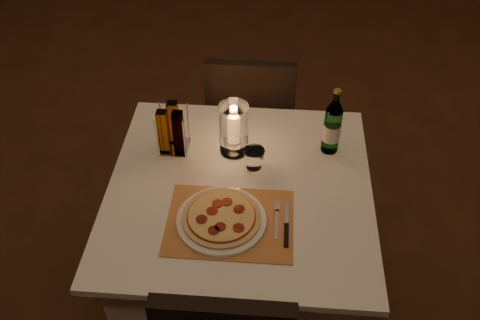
# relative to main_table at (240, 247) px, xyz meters

# --- Properties ---
(floor) EXTENTS (8.00, 10.00, 0.02)m
(floor) POSITION_rel_main_table_xyz_m (0.07, 0.70, -0.38)
(floor) COLOR #442415
(floor) RESTS_ON ground
(main_table) EXTENTS (1.00, 1.00, 0.74)m
(main_table) POSITION_rel_main_table_xyz_m (0.00, 0.00, 0.00)
(main_table) COLOR white
(main_table) RESTS_ON ground
(chair_far) EXTENTS (0.42, 0.42, 0.90)m
(chair_far) POSITION_rel_main_table_xyz_m (0.00, 0.71, 0.18)
(chair_far) COLOR black
(chair_far) RESTS_ON ground
(placemat) EXTENTS (0.45, 0.34, 0.00)m
(placemat) POSITION_rel_main_table_xyz_m (-0.02, -0.18, 0.37)
(placemat) COLOR #C17C43
(placemat) RESTS_ON main_table
(plate) EXTENTS (0.32, 0.32, 0.01)m
(plate) POSITION_rel_main_table_xyz_m (-0.05, -0.18, 0.38)
(plate) COLOR white
(plate) RESTS_ON placemat
(pizza) EXTENTS (0.28, 0.28, 0.02)m
(pizza) POSITION_rel_main_table_xyz_m (-0.05, -0.18, 0.39)
(pizza) COLOR #D8B77F
(pizza) RESTS_ON plate
(fork) EXTENTS (0.02, 0.18, 0.00)m
(fork) POSITION_rel_main_table_xyz_m (0.14, -0.15, 0.37)
(fork) COLOR silver
(fork) RESTS_ON placemat
(knife) EXTENTS (0.02, 0.22, 0.01)m
(knife) POSITION_rel_main_table_xyz_m (0.18, -0.21, 0.37)
(knife) COLOR black
(knife) RESTS_ON placemat
(tumbler) EXTENTS (0.08, 0.08, 0.08)m
(tumbler) POSITION_rel_main_table_xyz_m (0.05, 0.12, 0.41)
(tumbler) COLOR white
(tumbler) RESTS_ON main_table
(water_bottle) EXTENTS (0.07, 0.07, 0.29)m
(water_bottle) POSITION_rel_main_table_xyz_m (0.35, 0.24, 0.48)
(water_bottle) COLOR #58A459
(water_bottle) RESTS_ON main_table
(hurricane_candle) EXTENTS (0.12, 0.12, 0.23)m
(hurricane_candle) POSITION_rel_main_table_xyz_m (-0.04, 0.20, 0.50)
(hurricane_candle) COLOR white
(hurricane_candle) RESTS_ON main_table
(cruet_caddy) EXTENTS (0.12, 0.12, 0.21)m
(cruet_caddy) POSITION_rel_main_table_xyz_m (-0.28, 0.19, 0.46)
(cruet_caddy) COLOR white
(cruet_caddy) RESTS_ON main_table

